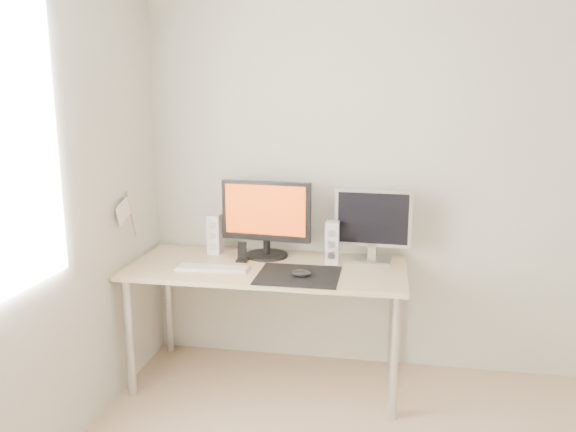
{
  "coord_description": "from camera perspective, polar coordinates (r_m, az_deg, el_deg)",
  "views": [
    {
      "loc": [
        -0.27,
        -1.68,
        1.69
      ],
      "look_at": [
        -0.82,
        1.47,
        1.01
      ],
      "focal_mm": 35.0,
      "sensor_mm": 36.0,
      "label": 1
    }
  ],
  "objects": [
    {
      "name": "second_monitor",
      "position": [
        3.33,
        8.63,
        -0.59
      ],
      "size": [
        0.45,
        0.17,
        0.43
      ],
      "color": "#ABABAE",
      "rests_on": "desk"
    },
    {
      "name": "main_monitor",
      "position": [
        3.39,
        -2.24,
        -0.02
      ],
      "size": [
        0.55,
        0.29,
        0.47
      ],
      "color": "black",
      "rests_on": "desk"
    },
    {
      "name": "mouse",
      "position": [
        3.06,
        1.35,
        -5.86
      ],
      "size": [
        0.11,
        0.06,
        0.04
      ],
      "primitive_type": "ellipsoid",
      "color": "black",
      "rests_on": "mousepad"
    },
    {
      "name": "desk",
      "position": [
        3.3,
        -2.13,
        -6.33
      ],
      "size": [
        1.6,
        0.7,
        0.73
      ],
      "color": "#D1B587",
      "rests_on": "ground"
    },
    {
      "name": "speaker_left",
      "position": [
        3.52,
        -7.46,
        -1.86
      ],
      "size": [
        0.08,
        0.09,
        0.25
      ],
      "color": "white",
      "rests_on": "desk"
    },
    {
      "name": "pennant",
      "position": [
        3.32,
        -16.14,
        0.39
      ],
      "size": [
        0.01,
        0.23,
        0.29
      ],
      "color": "#A57F54",
      "rests_on": "wall_left"
    },
    {
      "name": "wall_back",
      "position": [
        3.47,
        14.35,
        4.36
      ],
      "size": [
        3.5,
        0.0,
        3.5
      ],
      "primitive_type": "plane",
      "rotation": [
        1.57,
        0.0,
        0.0
      ],
      "color": "silver",
      "rests_on": "ground"
    },
    {
      "name": "speaker_right",
      "position": [
        3.3,
        4.52,
        -2.7
      ],
      "size": [
        0.08,
        0.09,
        0.25
      ],
      "color": "silver",
      "rests_on": "desk"
    },
    {
      "name": "keyboard",
      "position": [
        3.23,
        -7.64,
        -5.26
      ],
      "size": [
        0.42,
        0.12,
        0.02
      ],
      "color": "silver",
      "rests_on": "desk"
    },
    {
      "name": "phone_dock",
      "position": [
        3.35,
        -4.68,
        -4.03
      ],
      "size": [
        0.07,
        0.06,
        0.12
      ],
      "color": "black",
      "rests_on": "desk"
    },
    {
      "name": "mousepad",
      "position": [
        3.09,
        1.06,
        -6.04
      ],
      "size": [
        0.45,
        0.4,
        0.0
      ],
      "primitive_type": "cube",
      "color": "black",
      "rests_on": "desk"
    }
  ]
}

